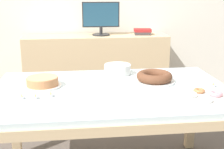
{
  "coord_description": "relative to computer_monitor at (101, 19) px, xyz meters",
  "views": [
    {
      "loc": [
        -0.24,
        -2.01,
        1.4
      ],
      "look_at": [
        0.02,
        0.15,
        0.8
      ],
      "focal_mm": 50.0,
      "sensor_mm": 36.0,
      "label": 1
    }
  ],
  "objects": [
    {
      "name": "tealight_right_edge",
      "position": [
        -0.56,
        -1.71,
        -0.32
      ],
      "size": [
        0.04,
        0.04,
        0.04
      ],
      "color": "silver",
      "rests_on": "dining_table"
    },
    {
      "name": "cake_golden_bundt",
      "position": [
        0.26,
        -1.45,
        -0.29
      ],
      "size": [
        0.3,
        0.3,
        0.08
      ],
      "color": "white",
      "rests_on": "dining_table"
    },
    {
      "name": "plate_stack",
      "position": [
        0.03,
        -1.2,
        -0.29
      ],
      "size": [
        0.21,
        0.21,
        0.08
      ],
      "color": "white",
      "rests_on": "dining_table"
    },
    {
      "name": "computer_monitor",
      "position": [
        0.0,
        0.0,
        0.0
      ],
      "size": [
        0.42,
        0.2,
        0.38
      ],
      "color": "#262628",
      "rests_on": "sideboard"
    },
    {
      "name": "book_stack",
      "position": [
        0.49,
        0.0,
        -0.16
      ],
      "size": [
        0.21,
        0.18,
        0.07
      ],
      "color": "#3F3838",
      "rests_on": "sideboard"
    },
    {
      "name": "cake_chocolate_round",
      "position": [
        -0.54,
        -1.47,
        -0.29
      ],
      "size": [
        0.26,
        0.26,
        0.07
      ],
      "color": "white",
      "rests_on": "dining_table"
    },
    {
      "name": "dining_table",
      "position": [
        -0.06,
        -1.57,
        -0.41
      ],
      "size": [
        1.65,
        1.06,
        0.74
      ],
      "color": "silver",
      "rests_on": "ground"
    },
    {
      "name": "sideboard",
      "position": [
        -0.06,
        0.0,
        -0.63
      ],
      "size": [
        1.65,
        0.44,
        0.87
      ],
      "color": "#D1B284",
      "rests_on": "ground"
    },
    {
      "name": "tealight_left_edge",
      "position": [
        -0.64,
        -1.71,
        -0.32
      ],
      "size": [
        0.04,
        0.04,
        0.04
      ],
      "color": "silver",
      "rests_on": "dining_table"
    },
    {
      "name": "tealight_near_cakes",
      "position": [
        0.65,
        -1.61,
        -0.32
      ],
      "size": [
        0.04,
        0.04,
        0.04
      ],
      "color": "silver",
      "rests_on": "dining_table"
    },
    {
      "name": "tealight_centre",
      "position": [
        -0.46,
        -1.69,
        -0.32
      ],
      "size": [
        0.04,
        0.04,
        0.04
      ],
      "color": "silver",
      "rests_on": "dining_table"
    },
    {
      "name": "pastry_platter",
      "position": [
        0.48,
        -1.84,
        -0.32
      ],
      "size": [
        0.35,
        0.35,
        0.04
      ],
      "color": "white",
      "rests_on": "dining_table"
    }
  ]
}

